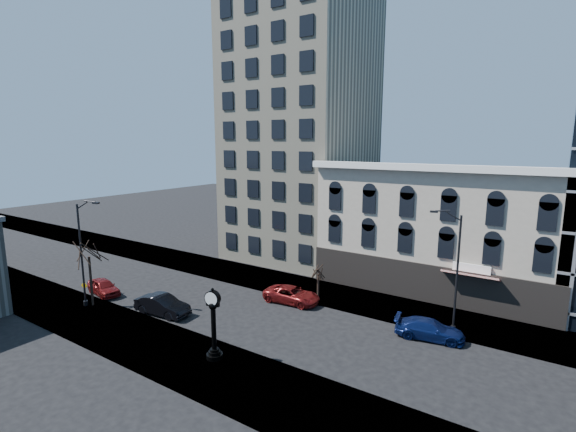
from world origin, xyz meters
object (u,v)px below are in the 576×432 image
Objects in this scene: street_lamp_near at (86,226)px; warning_sign at (84,289)px; street_clock at (214,327)px; car_near_a at (104,287)px; car_near_b at (162,305)px.

street_lamp_near is 5.90m from warning_sign.
street_lamp_near is 4.64× the size of warning_sign.
car_near_a is (-17.29, 3.04, -1.61)m from street_clock.
street_lamp_near is 9.42m from car_near_b.
warning_sign is 0.42× the size of car_near_b.
warning_sign is at bearing 165.04° from street_clock.
street_lamp_near is 1.93× the size of car_near_b.
street_lamp_near reaches higher than car_near_b.
car_near_a is (-1.14, 2.51, -0.80)m from warning_sign.
street_clock is at bearing -19.17° from warning_sign.
car_near_b reaches higher than car_near_a.
street_clock is 0.99× the size of car_near_b.
car_near_b is (8.41, 0.00, 0.08)m from car_near_a.
street_clock is at bearing -90.17° from car_near_a.
warning_sign is 7.74m from car_near_b.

